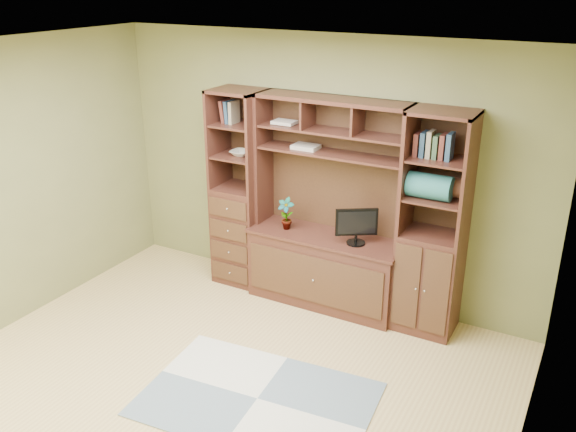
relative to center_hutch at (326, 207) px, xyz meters
The scene contains 11 objects.
room 1.77m from the center_hutch, 95.87° to the right, with size 4.60×4.10×2.64m.
center_hutch is the anchor object (origin of this frame).
left_tower 1.00m from the center_hutch, behind, with size 0.50×0.45×2.05m, color #432017.
right_tower 1.03m from the center_hutch, ahead, with size 0.55×0.45×2.05m, color #432017.
rug 1.93m from the center_hutch, 82.98° to the right, with size 1.76×1.18×0.01m, color #A8AEAD.
monitor 0.34m from the center_hutch, ahead, with size 0.40×0.18×0.48m, color black.
orchid 0.44m from the center_hutch, behind, with size 0.17×0.12×0.32m, color #A15736.
magazines 0.61m from the center_hutch, 161.49° to the left, with size 0.25×0.18×0.04m, color #AEA494.
bowl 1.05m from the center_hutch, behind, with size 0.21×0.21×0.05m, color beige.
blanket_teal 1.04m from the center_hutch, ahead, with size 0.38×0.22×0.22m, color #286B6A.
blanket_red 1.18m from the center_hutch, ahead, with size 0.32×0.18×0.18m, color brown.
Camera 1 is at (2.45, -3.18, 3.10)m, focal length 38.00 mm.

